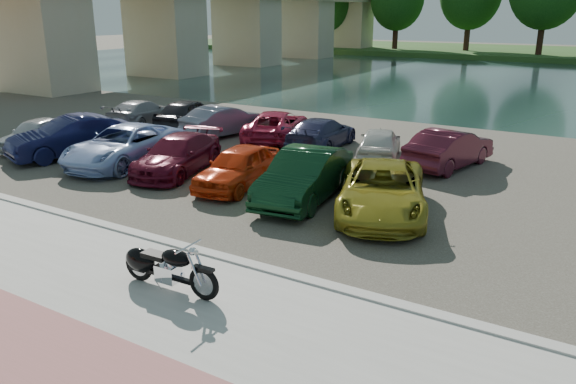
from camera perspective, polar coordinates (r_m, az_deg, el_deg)
name	(u,v)px	position (r m, az deg, el deg)	size (l,w,h in m)	color
ground	(178,304)	(11.14, -11.12, -11.14)	(200.00, 200.00, 0.00)	#595447
promenade	(139,326)	(10.51, -14.87, -13.01)	(60.00, 6.00, 0.10)	#ADAAA2
pink_path	(68,367)	(9.69, -21.48, -16.23)	(60.00, 2.00, 0.01)	#A1615B
kerb	(239,263)	(12.47, -4.96, -7.18)	(60.00, 0.30, 0.14)	#ADAAA2
parking_lot	(390,170)	(20.01, 10.37, 2.16)	(60.00, 18.00, 0.04)	#403C33
river	(529,84)	(47.85, 23.31, 10.05)	(120.00, 40.00, 0.00)	#1A2F2E
far_bank	(573,54)	(79.51, 26.99, 12.37)	(120.00, 24.00, 0.60)	#274719
bridge	(241,9)	(59.33, -4.84, 17.99)	(7.00, 56.00, 8.55)	#C9B18B
motorcycle	(162,266)	(11.42, -12.73, -7.33)	(2.33, 0.75, 1.05)	black
car_0	(36,134)	(24.77, -24.20, 5.42)	(1.46, 3.63, 1.24)	#9EA5AA
car_1	(72,137)	(22.88, -21.07, 5.25)	(1.61, 4.63, 1.53)	#121439
car_2	(125,146)	(21.08, -16.25, 4.55)	(2.32, 5.03, 1.40)	#9CB4E4
car_3	(177,155)	(19.56, -11.16, 3.73)	(1.77, 4.35, 1.26)	#530B1E
car_4	(239,167)	(17.68, -5.05, 2.56)	(1.53, 3.81, 1.30)	red
car_5	(305,176)	(16.33, 1.71, 1.66)	(1.56, 4.49, 1.48)	black
car_6	(382,190)	(15.43, 9.56, 0.21)	(2.27, 4.92, 1.37)	olive
car_7	(142,113)	(28.38, -14.65, 7.80)	(1.72, 4.23, 1.23)	gray
car_8	(189,114)	(27.07, -10.06, 7.84)	(1.68, 4.16, 1.42)	black
car_9	(224,121)	(25.26, -6.52, 7.21)	(1.42, 4.08, 1.34)	slate
car_10	(276,126)	(24.12, -1.19, 6.75)	(2.14, 4.64, 1.29)	#A71B3C
car_11	(321,133)	(22.76, 3.40, 5.99)	(1.74, 4.27, 1.24)	#27284C
car_12	(379,143)	(21.20, 9.26, 4.90)	(1.47, 3.64, 1.24)	silver
car_13	(449,148)	(20.69, 16.08, 4.29)	(1.45, 4.16, 1.37)	#4B1422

